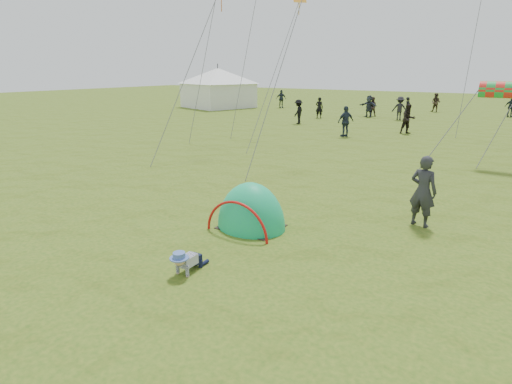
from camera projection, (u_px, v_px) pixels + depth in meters
The scene contains 16 objects.
ground at pixel (238, 283), 7.43m from camera, with size 140.00×140.00×0.00m, color #305716.
crawling_toddler at pixel (186, 260), 7.74m from camera, with size 0.47×0.67×0.51m, color black, non-canonical shape.
popup_tent at pixel (251, 227), 10.05m from camera, with size 1.78×1.47×2.31m, color #19A081.
standing_adult at pixel (423, 191), 9.90m from camera, with size 0.66×0.43×1.81m, color #292A2F.
event_marquee at pixel (218, 86), 40.97m from camera, with size 6.11×6.11×4.20m, color white, non-canonical shape.
crowd_person_1 at pixel (408, 119), 24.32m from camera, with size 0.87×0.68×1.79m, color black.
crowd_person_2 at pixel (346, 121), 23.23m from camera, with size 1.04×0.43×1.78m, color #263043.
crowd_person_6 at pixel (319, 108), 32.20m from camera, with size 0.60×0.40×1.66m, color black.
crowd_person_7 at pixel (372, 107), 33.43m from camera, with size 0.77×0.60×1.59m, color #3F2F2D.
crowd_person_8 at pixel (281, 99), 40.84m from camera, with size 1.05×0.44×1.79m, color #28313B.
crowd_person_9 at pixel (400, 108), 31.00m from camera, with size 1.15×0.66×1.78m, color black.
crowd_person_11 at pixel (369, 106), 32.93m from camera, with size 1.64×0.52×1.76m, color #282F3D.
crowd_person_12 at pixel (408, 107), 32.75m from camera, with size 0.59×0.39×1.63m, color black.
crowd_person_13 at pixel (436, 103), 36.79m from camera, with size 0.83×0.65×1.70m, color #3B2F25.
crowd_person_14 at pixel (511, 107), 32.87m from camera, with size 0.97×0.40×1.66m, color #1F2A33.
crowd_person_15 at pixel (298, 112), 28.83m from camera, with size 1.11×0.64×1.72m, color black.
Camera 1 is at (3.86, -5.36, 3.81)m, focal length 28.00 mm.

